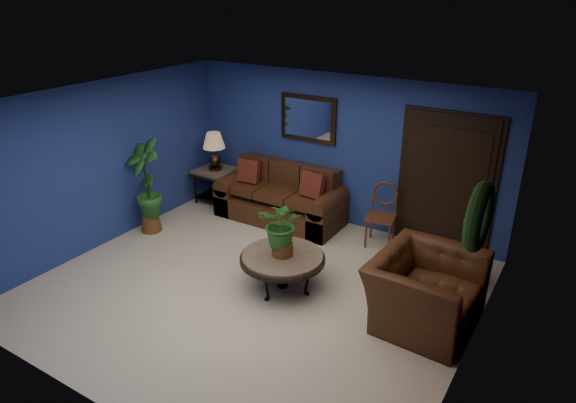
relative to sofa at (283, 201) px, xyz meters
The scene contains 18 objects.
floor 2.28m from the sofa, 67.40° to the right, with size 5.50×5.50×0.00m, color beige.
wall_back 1.34m from the sofa, 25.76° to the left, with size 5.50×0.04×2.50m, color navy.
wall_left 2.96m from the sofa, 132.14° to the right, with size 0.04×5.00×2.50m, color navy.
wall_right_brick 4.28m from the sofa, 29.93° to the right, with size 0.04×5.00×2.50m, color brown.
ceiling 3.14m from the sofa, 67.40° to the right, with size 5.50×5.00×0.02m, color silver.
crown_molding 4.65m from the sofa, 30.13° to the right, with size 0.03×5.00×0.14m, color white.
wall_mirror 1.47m from the sofa, 54.83° to the left, with size 1.02×0.06×0.77m, color #3D2414.
closet_door 2.74m from the sofa, ahead, with size 1.44×0.06×2.18m, color black.
wreath 4.32m from the sofa, 29.74° to the right, with size 0.72×0.72×0.16m, color black.
sofa is the anchor object (origin of this frame).
coffee_table 2.19m from the sofa, 57.66° to the right, with size 1.14×1.14×0.49m.
end_table 1.44m from the sofa, behind, with size 0.70×0.70×0.64m.
table_lamp 1.62m from the sofa, behind, with size 0.40×0.40×0.67m.
side_chair 1.82m from the sofa, ahead, with size 0.49×0.49×0.99m.
armchair 3.42m from the sofa, 27.98° to the right, with size 1.32×1.15×0.86m, color #442813.
coffee_plant 2.27m from the sofa, 57.66° to the right, with size 0.66×0.60×0.77m.
floor_plant 3.24m from the sofa, ahead, with size 0.43×0.39×0.81m.
tall_plant 2.29m from the sofa, 135.46° to the right, with size 0.80×0.65×1.58m.
Camera 1 is at (3.49, -4.77, 3.81)m, focal length 32.00 mm.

